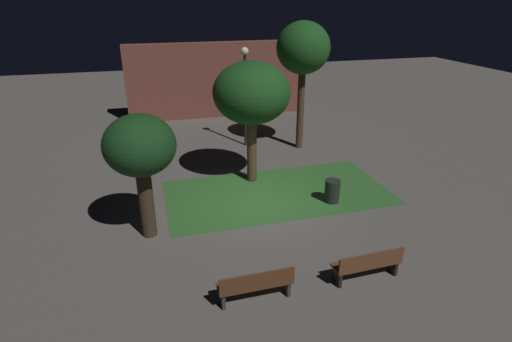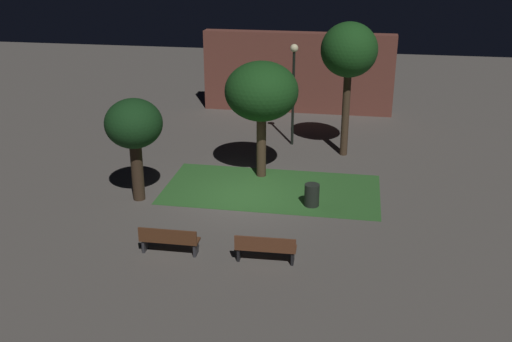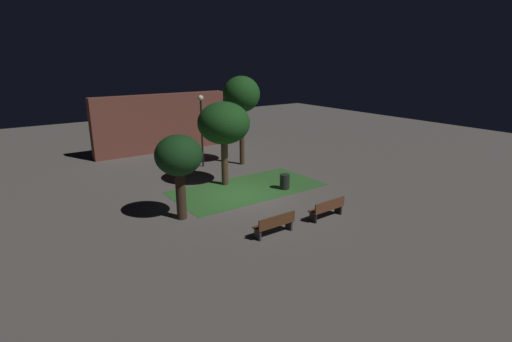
{
  "view_description": "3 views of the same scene",
  "coord_description": "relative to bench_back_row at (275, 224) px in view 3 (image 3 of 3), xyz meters",
  "views": [
    {
      "loc": [
        -3.56,
        -12.02,
        6.73
      ],
      "look_at": [
        -0.26,
        -0.23,
        1.44
      ],
      "focal_mm": 28.71,
      "sensor_mm": 36.0,
      "label": 1
    },
    {
      "loc": [
        3.84,
        -19.86,
        9.04
      ],
      "look_at": [
        0.46,
        -0.32,
        1.19
      ],
      "focal_mm": 42.05,
      "sensor_mm": 36.0,
      "label": 2
    },
    {
      "loc": [
        -10.42,
        -15.85,
        6.91
      ],
      "look_at": [
        0.46,
        -0.52,
        1.39
      ],
      "focal_mm": 27.49,
      "sensor_mm": 36.0,
      "label": 3
    }
  ],
  "objects": [
    {
      "name": "building_wall_backdrop",
      "position": [
        2.1,
        16.4,
        1.65
      ],
      "size": [
        10.16,
        0.8,
        4.26
      ],
      "primitive_type": "cube",
      "color": "brown",
      "rests_on": "ground"
    },
    {
      "name": "ground_plane",
      "position": [
        1.47,
        4.54,
        -0.48
      ],
      "size": [
        60.0,
        60.0,
        0.0
      ],
      "primitive_type": "plane",
      "color": "#56514C"
    },
    {
      "name": "tree_left_canopy",
      "position": [
        -2.32,
        3.7,
        2.31
      ],
      "size": [
        2.03,
        2.03,
        3.77
      ],
      "color": "#38281C",
      "rests_on": "ground"
    },
    {
      "name": "grass_lawn",
      "position": [
        2.33,
        5.39,
        -0.48
      ],
      "size": [
        8.12,
        4.18,
        0.01
      ],
      "primitive_type": "cube",
      "color": "#2D6028",
      "rests_on": "ground"
    },
    {
      "name": "bench_lawn_edge",
      "position": [
        2.94,
        0.0,
        0.0
      ],
      "size": [
        1.81,
        0.53,
        0.88
      ],
      "color": "brown",
      "rests_on": "ground"
    },
    {
      "name": "bench_back_row",
      "position": [
        0.0,
        0.0,
        0.0
      ],
      "size": [
        1.8,
        0.5,
        0.88
      ],
      "color": "#512D19",
      "rests_on": "ground"
    },
    {
      "name": "tree_near_wall",
      "position": [
        1.71,
        6.71,
        2.95
      ],
      "size": [
        2.83,
        2.83,
        4.61
      ],
      "color": "#423021",
      "rests_on": "ground"
    },
    {
      "name": "trash_bin",
      "position": [
        3.95,
        4.2,
        -0.07
      ],
      "size": [
        0.53,
        0.53,
        0.82
      ],
      "primitive_type": "cylinder",
      "color": "black",
      "rests_on": "ground"
    },
    {
      "name": "tree_right_canopy",
      "position": [
        4.87,
        9.78,
        4.04
      ],
      "size": [
        2.36,
        2.36,
        5.74
      ],
      "color": "#423021",
      "rests_on": "ground"
    },
    {
      "name": "lamp_post_near_wall",
      "position": [
        2.49,
        10.78,
        2.64
      ],
      "size": [
        0.36,
        0.36,
        4.6
      ],
      "color": "black",
      "rests_on": "ground"
    }
  ]
}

